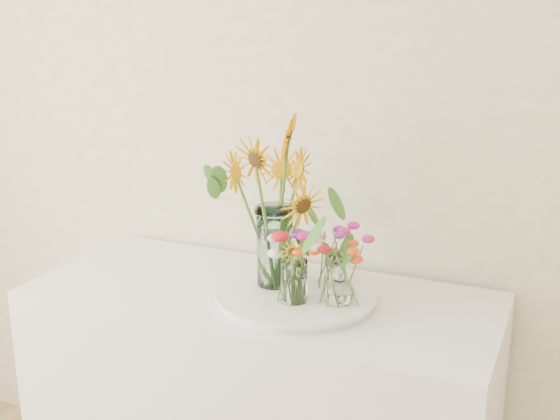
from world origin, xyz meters
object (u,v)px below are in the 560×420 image
object	(u,v)px
tray	(296,297)
small_vase_b	(340,284)
small_vase_a	(294,282)
mason_jar	(275,246)
small_vase_c	(335,269)

from	to	relation	value
tray	small_vase_b	distance (m)	0.16
small_vase_a	mason_jar	bearing A→B (deg)	136.92
mason_jar	small_vase_b	xyz separation A→B (m)	(0.22, -0.05, -0.06)
mason_jar	small_vase_b	size ratio (longest dim) A/B	1.99
small_vase_a	tray	bearing A→B (deg)	107.76
small_vase_a	small_vase_b	bearing A→B (deg)	18.30
small_vase_b	small_vase_c	bearing A→B (deg)	115.10
small_vase_b	small_vase_c	world-z (taller)	small_vase_b
small_vase_c	tray	bearing A→B (deg)	-133.78
tray	mason_jar	world-z (taller)	mason_jar
mason_jar	small_vase_c	distance (m)	0.19
mason_jar	small_vase_c	size ratio (longest dim) A/B	2.30
tray	small_vase_c	size ratio (longest dim) A/B	4.17
small_vase_a	small_vase_b	distance (m)	0.13
tray	mason_jar	xyz separation A→B (m)	(-0.08, 0.02, 0.14)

